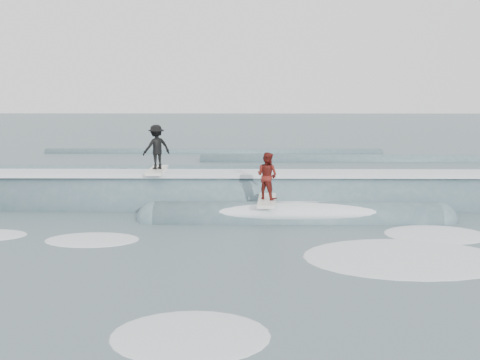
{
  "coord_description": "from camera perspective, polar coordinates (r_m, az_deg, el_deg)",
  "views": [
    {
      "loc": [
        0.18,
        -12.68,
        4.13
      ],
      "look_at": [
        0.0,
        5.1,
        1.1
      ],
      "focal_mm": 40.0,
      "sensor_mm": 36.0,
      "label": 1
    }
  ],
  "objects": [
    {
      "name": "far_swells",
      "position": [
        30.61,
        0.05,
        1.92
      ],
      "size": [
        40.67,
        8.65,
        0.8
      ],
      "color": "#3D5D67",
      "rests_on": "ground"
    },
    {
      "name": "surfer_red",
      "position": [
        16.82,
        2.91,
        0.05
      ],
      "size": [
        0.91,
        2.03,
        1.58
      ],
      "color": "silver",
      "rests_on": "ground"
    },
    {
      "name": "whitewater",
      "position": [
        13.67,
        5.9,
        -7.96
      ],
      "size": [
        15.38,
        8.21,
        0.1
      ],
      "color": "white",
      "rests_on": "ground"
    },
    {
      "name": "ground",
      "position": [
        13.33,
        -0.23,
        -8.37
      ],
      "size": [
        160.0,
        160.0,
        0.0
      ],
      "primitive_type": "plane",
      "color": "#425C60",
      "rests_on": "ground"
    },
    {
      "name": "breaking_wave",
      "position": [
        18.87,
        0.9,
        -2.85
      ],
      "size": [
        21.76,
        3.94,
        2.32
      ],
      "color": "#3D5D67",
      "rests_on": "ground"
    },
    {
      "name": "surfer_black",
      "position": [
        19.15,
        -8.89,
        3.24
      ],
      "size": [
        1.16,
        2.01,
        1.67
      ],
      "color": "white",
      "rests_on": "ground"
    }
  ]
}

